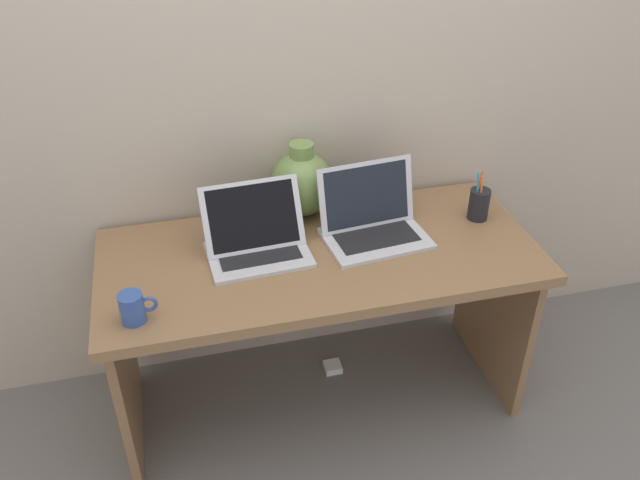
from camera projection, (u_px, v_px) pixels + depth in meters
The scene contains 9 objects.
ground_plane at pixel (320, 397), 2.68m from camera, with size 6.00×6.00×0.00m, color slate.
back_wall at pixel (294, 82), 2.32m from camera, with size 4.40×0.04×2.40m, color #BCAD99.
desk at pixel (320, 286), 2.37m from camera, with size 1.52×0.67×0.72m.
laptop_left at pixel (256, 237), 2.25m from camera, with size 0.36×0.27×0.23m.
laptop_right at pixel (371, 218), 2.34m from camera, with size 0.38×0.29×0.25m.
green_vase at pixel (302, 183), 2.44m from camera, with size 0.23×0.23×0.29m.
coffee_mug at pixel (133, 308), 1.96m from camera, with size 0.11×0.07×0.10m.
pen_cup at pixel (479, 204), 2.44m from camera, with size 0.08×0.08×0.19m.
power_brick at pixel (333, 367), 2.81m from camera, with size 0.07×0.07×0.03m, color white.
Camera 1 is at (-0.45, -1.82, 2.02)m, focal length 36.87 mm.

